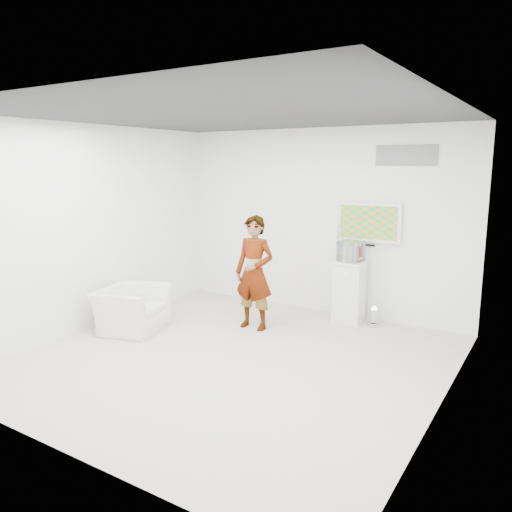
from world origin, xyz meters
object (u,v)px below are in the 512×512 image
at_px(armchair, 132,309).
at_px(floor_uplight, 374,317).
at_px(person, 254,273).
at_px(pedestal, 349,292).
at_px(tv, 369,222).

height_order(armchair, floor_uplight, armchair).
distance_m(person, pedestal, 1.55).
height_order(person, floor_uplight, person).
xyz_separation_m(person, floor_uplight, (1.50, 1.01, -0.70)).
relative_size(tv, pedestal, 1.04).
bearing_deg(pedestal, floor_uplight, -4.55).
relative_size(tv, floor_uplight, 3.34).
bearing_deg(tv, armchair, -139.80).
relative_size(armchair, pedestal, 1.02).
distance_m(tv, person, 1.94).
relative_size(person, armchair, 1.72).
bearing_deg(person, tv, 44.57).
distance_m(armchair, pedestal, 3.31).
bearing_deg(floor_uplight, armchair, -145.58).
bearing_deg(person, floor_uplight, 33.01).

